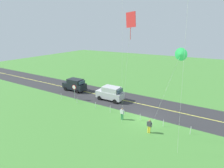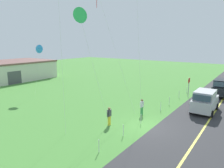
# 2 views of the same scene
# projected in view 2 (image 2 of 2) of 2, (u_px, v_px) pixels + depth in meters

# --- Properties ---
(ground_plane) EXTENTS (120.00, 120.00, 0.10)m
(ground_plane) POSITION_uv_depth(u_px,v_px,m) (147.00, 127.00, 17.19)
(ground_plane) COLOR #478438
(asphalt_road) EXTENTS (120.00, 7.00, 0.00)m
(asphalt_road) POSITION_uv_depth(u_px,v_px,m) (197.00, 139.00, 14.90)
(asphalt_road) COLOR #2D2D30
(asphalt_road) RESTS_ON ground
(road_centre_stripe) EXTENTS (120.00, 0.16, 0.00)m
(road_centre_stripe) POSITION_uv_depth(u_px,v_px,m) (197.00, 139.00, 14.90)
(road_centre_stripe) COLOR #E5E04C
(road_centre_stripe) RESTS_ON asphalt_road
(car_suv_foreground) EXTENTS (4.40, 2.12, 2.24)m
(car_suv_foreground) POSITION_uv_depth(u_px,v_px,m) (205.00, 101.00, 20.67)
(car_suv_foreground) COLOR #B7B7BC
(car_suv_foreground) RESTS_ON ground
(car_parked_east_near) EXTENTS (4.40, 2.12, 2.24)m
(car_parked_east_near) POSITION_uv_depth(u_px,v_px,m) (222.00, 87.00, 26.82)
(car_parked_east_near) COLOR black
(car_parked_east_near) RESTS_ON ground
(stop_sign) EXTENTS (0.76, 0.08, 2.56)m
(stop_sign) POSITION_uv_depth(u_px,v_px,m) (189.00, 83.00, 26.17)
(stop_sign) COLOR gray
(stop_sign) RESTS_ON ground
(person_adult_near) EXTENTS (0.58, 0.22, 1.60)m
(person_adult_near) POSITION_uv_depth(u_px,v_px,m) (109.00, 116.00, 17.32)
(person_adult_near) COLOR yellow
(person_adult_near) RESTS_ON ground
(person_adult_companion) EXTENTS (0.58, 0.22, 1.60)m
(person_adult_companion) POSITION_uv_depth(u_px,v_px,m) (142.00, 106.00, 19.78)
(person_adult_companion) COLOR #338C4C
(person_adult_companion) RESTS_ON ground
(kite_red_low) EXTENTS (2.99, 1.04, 9.38)m
(kite_red_low) POSITION_uv_depth(u_px,v_px,m) (80.00, 16.00, 14.24)
(kite_red_low) COLOR silver
(kite_red_low) RESTS_ON ground
(kite_yellow_high) EXTENTS (0.62, 1.63, 6.70)m
(kite_yellow_high) POSITION_uv_depth(u_px,v_px,m) (39.00, 49.00, 26.38)
(kite_yellow_high) COLOR silver
(kite_yellow_high) RESTS_ON ground
(warehouse_distant) EXTENTS (18.36, 10.20, 3.50)m
(warehouse_distant) POSITION_uv_depth(u_px,v_px,m) (0.00, 71.00, 37.27)
(warehouse_distant) COLOR beige
(warehouse_distant) RESTS_ON ground
(fence_post_0) EXTENTS (0.05, 0.05, 0.90)m
(fence_post_0) POSITION_uv_depth(u_px,v_px,m) (99.00, 146.00, 13.08)
(fence_post_0) COLOR silver
(fence_post_0) RESTS_ON ground
(fence_post_1) EXTENTS (0.05, 0.05, 0.90)m
(fence_post_1) POSITION_uv_depth(u_px,v_px,m) (123.00, 130.00, 15.40)
(fence_post_1) COLOR silver
(fence_post_1) RESTS_ON ground
(fence_post_2) EXTENTS (0.05, 0.05, 0.90)m
(fence_post_2) POSITION_uv_depth(u_px,v_px,m) (141.00, 119.00, 17.68)
(fence_post_2) COLOR silver
(fence_post_2) RESTS_ON ground
(fence_post_3) EXTENTS (0.05, 0.05, 0.90)m
(fence_post_3) POSITION_uv_depth(u_px,v_px,m) (161.00, 106.00, 21.18)
(fence_post_3) COLOR silver
(fence_post_3) RESTS_ON ground
(fence_post_4) EXTENTS (0.05, 0.05, 0.90)m
(fence_post_4) POSITION_uv_depth(u_px,v_px,m) (169.00, 101.00, 23.16)
(fence_post_4) COLOR silver
(fence_post_4) RESTS_ON ground
(fence_post_5) EXTENTS (0.05, 0.05, 0.90)m
(fence_post_5) POSITION_uv_depth(u_px,v_px,m) (179.00, 95.00, 25.98)
(fence_post_5) COLOR silver
(fence_post_5) RESTS_ON ground
(fence_post_6) EXTENTS (0.05, 0.05, 0.90)m
(fence_post_6) POSITION_uv_depth(u_px,v_px,m) (187.00, 90.00, 28.66)
(fence_post_6) COLOR silver
(fence_post_6) RESTS_ON ground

